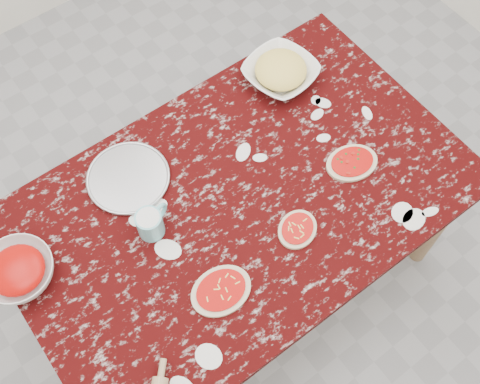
% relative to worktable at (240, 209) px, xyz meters
% --- Properties ---
extents(ground, '(4.00, 4.00, 0.00)m').
position_rel_worktable_xyz_m(ground, '(0.00, 0.00, -0.67)').
color(ground, gray).
extents(worktable, '(1.60, 1.00, 0.75)m').
position_rel_worktable_xyz_m(worktable, '(0.00, 0.00, 0.00)').
color(worktable, black).
rests_on(worktable, ground).
extents(pizza_tray, '(0.35, 0.35, 0.01)m').
position_rel_worktable_xyz_m(pizza_tray, '(-0.27, 0.30, 0.09)').
color(pizza_tray, '#B2B2B7').
rests_on(pizza_tray, worktable).
extents(sauce_bowl, '(0.25, 0.25, 0.07)m').
position_rel_worktable_xyz_m(sauce_bowl, '(-0.74, 0.20, 0.12)').
color(sauce_bowl, white).
rests_on(sauce_bowl, worktable).
extents(cheese_bowl, '(0.31, 0.31, 0.07)m').
position_rel_worktable_xyz_m(cheese_bowl, '(0.44, 0.33, 0.12)').
color(cheese_bowl, white).
rests_on(cheese_bowl, worktable).
extents(flour_mug, '(0.13, 0.09, 0.10)m').
position_rel_worktable_xyz_m(flour_mug, '(-0.31, 0.08, 0.14)').
color(flour_mug, '#72C3CB').
rests_on(flour_mug, worktable).
extents(pizza_left, '(0.22, 0.17, 0.02)m').
position_rel_worktable_xyz_m(pizza_left, '(-0.25, -0.23, 0.09)').
color(pizza_left, beige).
rests_on(pizza_left, worktable).
extents(pizza_mid, '(0.19, 0.17, 0.02)m').
position_rel_worktable_xyz_m(pizza_mid, '(0.08, -0.21, 0.09)').
color(pizza_mid, beige).
rests_on(pizza_mid, worktable).
extents(pizza_right, '(0.22, 0.19, 0.02)m').
position_rel_worktable_xyz_m(pizza_right, '(0.41, -0.13, 0.09)').
color(pizza_right, beige).
rests_on(pizza_right, worktable).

